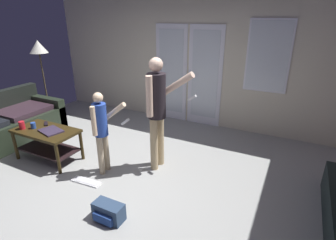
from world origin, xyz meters
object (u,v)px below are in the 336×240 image
(leather_couch, at_px, (0,128))
(backpack, at_px, (108,212))
(loose_keyboard, at_px, (86,182))
(tv_remote_black, at_px, (46,124))
(cup_by_laptop, at_px, (33,125))
(floor_lamp, at_px, (39,51))
(cup_near_edge, at_px, (22,125))
(person_adult, at_px, (157,105))
(coffee_table, at_px, (47,138))
(laptop_closed, at_px, (51,131))
(person_child, at_px, (101,126))

(leather_couch, height_order, backpack, leather_couch)
(loose_keyboard, height_order, tv_remote_black, tv_remote_black)
(loose_keyboard, distance_m, cup_by_laptop, 1.32)
(cup_by_laptop, bearing_deg, floor_lamp, 134.23)
(cup_near_edge, relative_size, tv_remote_black, 0.74)
(backpack, bearing_deg, cup_near_edge, 165.63)
(person_adult, height_order, tv_remote_black, person_adult)
(coffee_table, distance_m, floor_lamp, 2.32)
(laptop_closed, height_order, cup_near_edge, cup_near_edge)
(person_child, bearing_deg, backpack, -48.96)
(cup_near_edge, bearing_deg, tv_remote_black, 60.13)
(floor_lamp, bearing_deg, tv_remote_black, -40.45)
(leather_couch, height_order, person_adult, person_adult)
(coffee_table, bearing_deg, laptop_closed, -2.95)
(person_child, bearing_deg, leather_couch, -177.25)
(coffee_table, bearing_deg, backpack, -21.22)
(coffee_table, distance_m, cup_by_laptop, 0.29)
(leather_couch, height_order, person_child, person_child)
(backpack, xyz_separation_m, cup_near_edge, (-2.06, 0.53, 0.47))
(loose_keyboard, bearing_deg, backpack, -30.15)
(person_child, distance_m, loose_keyboard, 0.80)
(floor_lamp, relative_size, cup_near_edge, 13.46)
(cup_near_edge, relative_size, cup_by_laptop, 1.29)
(laptop_closed, relative_size, cup_near_edge, 2.81)
(coffee_table, distance_m, person_adult, 1.88)
(person_child, distance_m, laptop_closed, 0.94)
(person_child, bearing_deg, loose_keyboard, -100.89)
(floor_lamp, bearing_deg, backpack, -31.47)
(coffee_table, xyz_separation_m, cup_by_laptop, (-0.21, -0.04, 0.19))
(person_adult, xyz_separation_m, cup_near_edge, (-2.02, -0.73, -0.42))
(loose_keyboard, relative_size, tv_remote_black, 2.63)
(leather_couch, relative_size, floor_lamp, 1.27)
(cup_by_laptop, relative_size, tv_remote_black, 0.57)
(loose_keyboard, relative_size, laptop_closed, 1.27)
(coffee_table, distance_m, laptop_closed, 0.20)
(cup_near_edge, distance_m, tv_remote_black, 0.35)
(leather_couch, bearing_deg, floor_lamp, 103.81)
(floor_lamp, relative_size, cup_by_laptop, 17.39)
(person_child, xyz_separation_m, cup_near_edge, (-1.39, -0.25, -0.15))
(person_adult, distance_m, cup_by_laptop, 2.04)
(person_adult, distance_m, floor_lamp, 3.34)
(leather_couch, bearing_deg, person_child, 2.75)
(leather_couch, xyz_separation_m, floor_lamp, (-0.33, 1.33, 1.17))
(loose_keyboard, xyz_separation_m, tv_remote_black, (-1.15, 0.39, 0.52))
(floor_lamp, height_order, backpack, floor_lamp)
(cup_by_laptop, bearing_deg, tv_remote_black, 79.65)
(laptop_closed, bearing_deg, tv_remote_black, 166.05)
(coffee_table, bearing_deg, loose_keyboard, -13.55)
(laptop_closed, distance_m, cup_near_edge, 0.50)
(cup_near_edge, height_order, cup_by_laptop, cup_near_edge)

